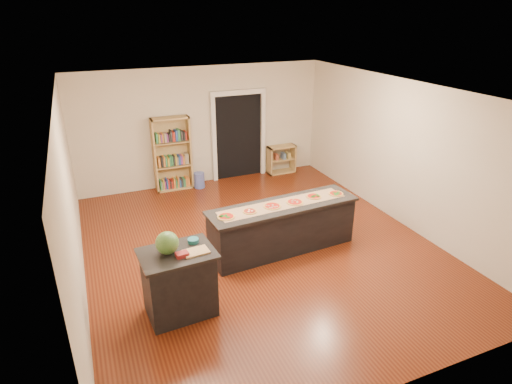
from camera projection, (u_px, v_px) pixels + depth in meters
name	position (u px, v px, depth m)	size (l,w,h in m)	color
room	(261.00, 175.00, 7.25)	(6.00, 7.00, 2.80)	beige
doorway	(239.00, 131.00, 10.58)	(1.40, 0.09, 2.21)	black
kitchen_island	(283.00, 227.00, 7.54)	(2.69, 0.73, 0.89)	black
side_counter	(179.00, 283.00, 5.92)	(1.00, 0.73, 0.99)	black
bookshelf	(172.00, 154.00, 9.96)	(0.87, 0.31, 1.74)	tan
low_shelf	(281.00, 159.00, 11.16)	(0.73, 0.31, 0.73)	tan
waste_bin	(199.00, 180.00, 10.29)	(0.26, 0.26, 0.37)	#4C5DAB
kraft_paper	(283.00, 204.00, 7.37)	(2.33, 0.42, 0.00)	#8B6747
watermelon	(167.00, 243.00, 5.65)	(0.31, 0.31, 0.31)	#144214
cutting_board	(196.00, 252.00, 5.73)	(0.34, 0.23, 0.02)	tan
package_red	(182.00, 255.00, 5.62)	(0.16, 0.12, 0.06)	maroon
package_teal	(193.00, 241.00, 5.96)	(0.15, 0.15, 0.06)	#195966
pizza_a	(226.00, 217.00, 6.90)	(0.29, 0.29, 0.02)	#B38B44
pizza_b	(250.00, 211.00, 7.09)	(0.25, 0.25, 0.02)	#B38B44
pizza_c	(272.00, 206.00, 7.27)	(0.29, 0.29, 0.02)	#B38B44
pizza_d	(295.00, 202.00, 7.42)	(0.29, 0.29, 0.02)	#B38B44
pizza_e	(314.00, 196.00, 7.64)	(0.29, 0.29, 0.02)	#B38B44
pizza_f	(336.00, 194.00, 7.76)	(0.27, 0.27, 0.02)	#B38B44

